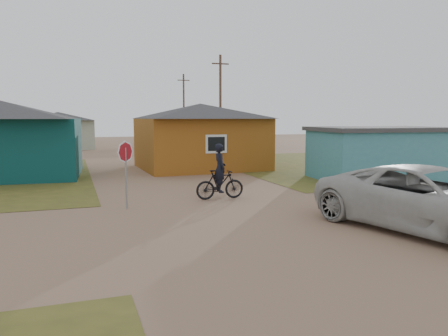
{
  "coord_description": "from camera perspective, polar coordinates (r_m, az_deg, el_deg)",
  "views": [
    {
      "loc": [
        -4.88,
        -11.39,
        3.07
      ],
      "look_at": [
        0.16,
        3.0,
        1.3
      ],
      "focal_mm": 35.0,
      "sensor_mm": 36.0,
      "label": 1
    }
  ],
  "objects": [
    {
      "name": "grass_ne",
      "position": [
        30.99,
        18.36,
        0.61
      ],
      "size": [
        20.0,
        18.0,
        0.0
      ],
      "primitive_type": "cube",
      "color": "brown",
      "rests_on": "ground"
    },
    {
      "name": "utility_pole_far",
      "position": [
        50.93,
        -5.27,
        7.8
      ],
      "size": [
        1.4,
        0.2,
        8.0
      ],
      "color": "brown",
      "rests_on": "ground"
    },
    {
      "name": "house_yellow",
      "position": [
        26.46,
        -3.09,
        4.3
      ],
      "size": [
        7.72,
        6.76,
        3.9
      ],
      "color": "#945216",
      "rests_on": "ground"
    },
    {
      "name": "shed_turquoise",
      "position": [
        23.02,
        19.45,
        1.86
      ],
      "size": [
        6.71,
        4.93,
        2.6
      ],
      "color": "teal",
      "rests_on": "ground"
    },
    {
      "name": "utility_pole_near",
      "position": [
        35.29,
        -0.48,
        8.36
      ],
      "size": [
        1.4,
        0.2,
        8.0
      ],
      "color": "brown",
      "rests_on": "ground"
    },
    {
      "name": "cyclist",
      "position": [
        16.43,
        -0.54,
        -1.44
      ],
      "size": [
        1.87,
        0.68,
        2.1
      ],
      "color": "black",
      "rests_on": "ground"
    },
    {
      "name": "house_beige_east",
      "position": [
        53.51,
        -3.16,
        5.32
      ],
      "size": [
        6.95,
        6.05,
        3.6
      ],
      "color": "tan",
      "rests_on": "ground"
    },
    {
      "name": "ground",
      "position": [
        12.77,
        3.82,
        -7.31
      ],
      "size": [
        120.0,
        120.0,
        0.0
      ],
      "primitive_type": "plane",
      "color": "#8E6A52"
    },
    {
      "name": "stop_sign",
      "position": [
        14.91,
        -12.74,
        1.22
      ],
      "size": [
        0.73,
        0.28,
        2.31
      ],
      "color": "gray",
      "rests_on": "ground"
    },
    {
      "name": "house_pale_west",
      "position": [
        45.42,
        -20.77,
        4.67
      ],
      "size": [
        7.04,
        6.15,
        3.6
      ],
      "color": "#A0AB93",
      "rests_on": "ground"
    },
    {
      "name": "vehicle",
      "position": [
        12.97,
        25.42,
        -3.74
      ],
      "size": [
        4.39,
        6.86,
        1.76
      ],
      "primitive_type": "imported",
      "rotation": [
        0.0,
        0.0,
        0.25
      ],
      "color": "#B3B3AF",
      "rests_on": "ground"
    }
  ]
}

